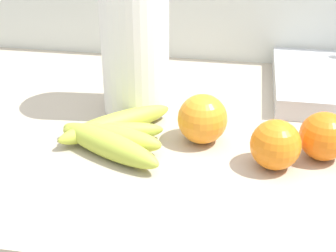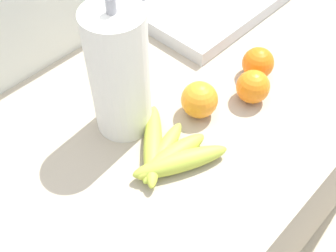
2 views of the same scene
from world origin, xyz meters
TOP-DOWN VIEW (x-y plane):
  - wall_back at (0.00, 0.38)m, footprint 1.94×0.06m
  - banana_bunch at (-0.24, -0.08)m, footprint 0.20×0.23m
  - orange_far_right at (0.02, -0.10)m, footprint 0.08×0.08m
  - orange_back_left at (0.10, -0.06)m, footprint 0.08×0.08m
  - orange_front at (-0.10, -0.04)m, footprint 0.08×0.08m
  - paper_towel_roll at (-0.23, 0.06)m, footprint 0.12×0.12m

SIDE VIEW (x-z plane):
  - wall_back at x=0.00m, z-range 0.00..1.30m
  - banana_bunch at x=-0.24m, z-range 0.91..0.96m
  - orange_back_left at x=0.10m, z-range 0.92..0.99m
  - orange_far_right at x=0.02m, z-range 0.92..0.99m
  - orange_front at x=-0.10m, z-range 0.92..1.00m
  - paper_towel_roll at x=-0.23m, z-range 0.90..1.22m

